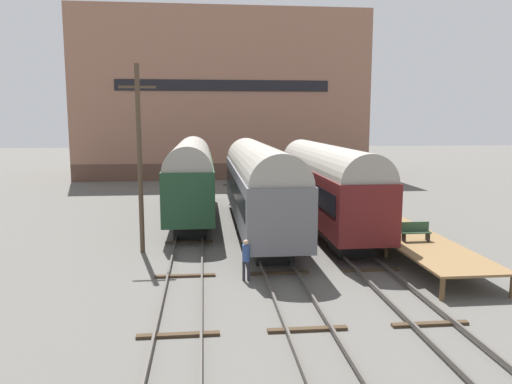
{
  "coord_description": "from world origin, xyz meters",
  "views": [
    {
      "loc": [
        -3.23,
        -23.96,
        6.74
      ],
      "look_at": [
        0.0,
        6.97,
        2.2
      ],
      "focal_mm": 35.0,
      "sensor_mm": 36.0,
      "label": 1
    }
  ],
  "objects_px": {
    "train_car_green": "(191,174)",
    "utility_pole": "(140,157)",
    "train_car_maroon": "(326,182)",
    "person_worker": "(246,256)",
    "train_car_grey": "(259,182)",
    "bench": "(415,231)"
  },
  "relations": [
    {
      "from": "train_car_grey",
      "to": "train_car_maroon",
      "type": "distance_m",
      "value": 4.12
    },
    {
      "from": "train_car_green",
      "to": "utility_pole",
      "type": "relative_size",
      "value": 1.75
    },
    {
      "from": "train_car_maroon",
      "to": "person_worker",
      "type": "xyz_separation_m",
      "value": [
        -5.66,
        -9.12,
        -1.92
      ]
    },
    {
      "from": "train_car_grey",
      "to": "bench",
      "type": "distance_m",
      "value": 9.84
    },
    {
      "from": "train_car_grey",
      "to": "person_worker",
      "type": "xyz_separation_m",
      "value": [
        -1.54,
        -9.15,
        -1.96
      ]
    },
    {
      "from": "train_car_maroon",
      "to": "utility_pole",
      "type": "relative_size",
      "value": 1.74
    },
    {
      "from": "bench",
      "to": "utility_pole",
      "type": "bearing_deg",
      "value": 167.58
    },
    {
      "from": "train_car_maroon",
      "to": "person_worker",
      "type": "bearing_deg",
      "value": -121.8
    },
    {
      "from": "train_car_green",
      "to": "train_car_maroon",
      "type": "bearing_deg",
      "value": -30.46
    },
    {
      "from": "train_car_green",
      "to": "train_car_grey",
      "type": "bearing_deg",
      "value": -49.46
    },
    {
      "from": "train_car_maroon",
      "to": "utility_pole",
      "type": "distance_m",
      "value": 11.44
    },
    {
      "from": "person_worker",
      "to": "utility_pole",
      "type": "bearing_deg",
      "value": 133.83
    },
    {
      "from": "person_worker",
      "to": "train_car_green",
      "type": "bearing_deg",
      "value": 100.46
    },
    {
      "from": "train_car_maroon",
      "to": "bench",
      "type": "relative_size",
      "value": 11.72
    },
    {
      "from": "train_car_maroon",
      "to": "train_car_grey",
      "type": "bearing_deg",
      "value": 179.59
    },
    {
      "from": "bench",
      "to": "train_car_maroon",
      "type": "bearing_deg",
      "value": 110.95
    },
    {
      "from": "train_car_maroon",
      "to": "train_car_green",
      "type": "xyz_separation_m",
      "value": [
        -8.23,
        4.84,
        0.07
      ]
    },
    {
      "from": "train_car_green",
      "to": "person_worker",
      "type": "distance_m",
      "value": 14.33
    },
    {
      "from": "bench",
      "to": "person_worker",
      "type": "bearing_deg",
      "value": -165.28
    },
    {
      "from": "train_car_grey",
      "to": "train_car_green",
      "type": "distance_m",
      "value": 6.33
    },
    {
      "from": "train_car_grey",
      "to": "person_worker",
      "type": "distance_m",
      "value": 9.48
    },
    {
      "from": "bench",
      "to": "utility_pole",
      "type": "xyz_separation_m",
      "value": [
        -13.2,
        2.91,
        3.42
      ]
    }
  ]
}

